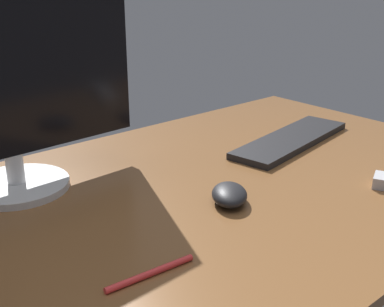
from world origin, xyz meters
TOP-DOWN VIEW (x-y plane):
  - desk at (0.00, 0.00)cm, footprint 140.00×84.00cm
  - monitor at (-28.57, 24.97)cm, footprint 55.30×20.74cm
  - keyboard at (35.70, 6.91)cm, footprint 41.62×17.81cm
  - computer_mouse at (-0.57, -7.50)cm, footprint 11.52×11.90cm
  - pen at (-26.48, -17.43)cm, footprint 14.73×2.15cm

SIDE VIEW (x-z plane):
  - desk at x=0.00cm, z-range 0.00..2.00cm
  - pen at x=-26.48cm, z-range 2.00..2.98cm
  - keyboard at x=35.70cm, z-range 2.00..3.62cm
  - computer_mouse at x=-0.57cm, z-range 2.00..5.35cm
  - monitor at x=-28.57cm, z-range 3.08..47.00cm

